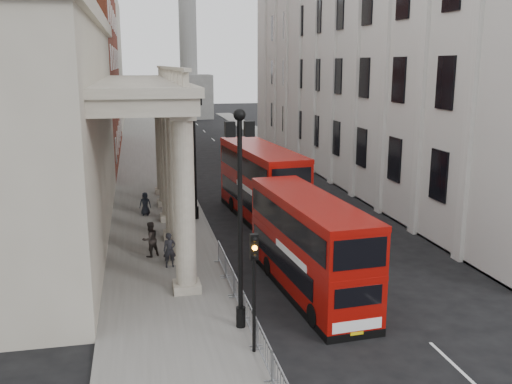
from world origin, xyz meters
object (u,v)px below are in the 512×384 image
at_px(bus_far, 261,182).
at_px(pedestrian_b, 150,239).
at_px(lamp_post_mid, 194,146).
at_px(pedestrian_a, 170,250).
at_px(traffic_light, 254,271).
at_px(pedestrian_c, 145,204).
at_px(bus_near, 309,243).
at_px(lamp_post_north, 176,121).
at_px(lamp_post_south, 240,206).
at_px(monument_column, 188,30).

bearing_deg(bus_far, pedestrian_b, -144.54).
bearing_deg(lamp_post_mid, pedestrian_a, -104.28).
xyz_separation_m(traffic_light, pedestrian_b, (-3.22, 11.04, -2.05)).
relative_size(pedestrian_a, pedestrian_b, 0.93).
xyz_separation_m(lamp_post_mid, pedestrian_c, (-3.20, 1.59, -4.02)).
distance_m(bus_near, bus_far, 12.17).
relative_size(lamp_post_mid, traffic_light, 1.93).
bearing_deg(lamp_post_north, pedestrian_b, -97.74).
relative_size(lamp_post_mid, bus_near, 0.82).
xyz_separation_m(lamp_post_south, pedestrian_b, (-3.12, 9.02, -3.86)).
xyz_separation_m(bus_far, pedestrian_a, (-6.42, -8.08, -1.51)).
xyz_separation_m(lamp_post_south, lamp_post_north, (0.00, 32.00, 0.00)).
bearing_deg(monument_column, lamp_post_mid, -95.24).
xyz_separation_m(bus_near, bus_far, (0.55, 12.15, 0.26)).
bearing_deg(lamp_post_north, monument_column, 83.28).
bearing_deg(lamp_post_mid, pedestrian_c, 153.65).
xyz_separation_m(lamp_post_north, pedestrian_a, (-2.24, -24.79, -3.92)).
distance_m(bus_far, pedestrian_c, 7.90).
xyz_separation_m(lamp_post_south, pedestrian_a, (-2.24, 7.21, -3.92)).
bearing_deg(bus_far, lamp_post_north, 98.89).
bearing_deg(pedestrian_a, traffic_light, -80.70).
relative_size(lamp_post_north, traffic_light, 1.93).
bearing_deg(lamp_post_south, bus_near, 40.76).
distance_m(lamp_post_north, pedestrian_b, 23.51).
bearing_deg(pedestrian_c, lamp_post_south, -74.98).
bearing_deg(pedestrian_c, bus_near, -59.96).
xyz_separation_m(traffic_light, pedestrian_c, (-3.30, 19.60, -2.22)).
relative_size(monument_column, bus_far, 4.80).
height_order(lamp_post_mid, bus_far, lamp_post_mid).
height_order(monument_column, pedestrian_a, monument_column).
bearing_deg(pedestrian_b, bus_far, -170.22).
height_order(lamp_post_mid, lamp_post_north, same).
relative_size(lamp_post_south, pedestrian_a, 4.78).
bearing_deg(pedestrian_a, lamp_post_south, -77.67).
xyz_separation_m(bus_near, pedestrian_a, (-5.88, 4.07, -1.26)).
bearing_deg(lamp_post_mid, bus_near, -74.20).
height_order(traffic_light, pedestrian_c, traffic_light).
bearing_deg(bus_far, lamp_post_mid, 165.24).
relative_size(lamp_post_south, pedestrian_c, 5.39).
height_order(bus_near, bus_far, bus_far).
distance_m(monument_column, bus_near, 86.02).
height_order(bus_far, pedestrian_b, bus_far).
xyz_separation_m(monument_column, pedestrian_b, (-9.72, -78.98, -14.93)).
bearing_deg(pedestrian_c, pedestrian_b, -84.79).
relative_size(bus_near, pedestrian_a, 5.81).
distance_m(monument_column, lamp_post_north, 57.46).
height_order(bus_near, pedestrian_b, bus_near).
relative_size(monument_column, lamp_post_north, 6.51).
distance_m(lamp_post_south, lamp_post_north, 32.00).
distance_m(lamp_post_south, bus_near, 5.50).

